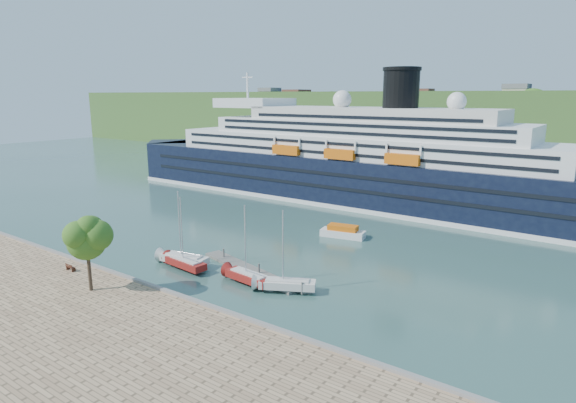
# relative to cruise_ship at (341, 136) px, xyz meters

# --- Properties ---
(ground) EXTENTS (400.00, 400.00, 0.00)m
(ground) POSITION_rel_cruise_ship_xyz_m (8.60, -58.40, -14.08)
(ground) COLOR #2A4C44
(ground) RESTS_ON ground
(far_hillside) EXTENTS (400.00, 50.00, 24.00)m
(far_hillside) POSITION_rel_cruise_ship_xyz_m (8.60, 86.60, -2.08)
(far_hillside) COLOR #345421
(far_hillside) RESTS_ON ground
(quay_coping) EXTENTS (220.00, 0.50, 0.30)m
(quay_coping) POSITION_rel_cruise_ship_xyz_m (8.60, -58.60, -12.93)
(quay_coping) COLOR slate
(quay_coping) RESTS_ON promenade
(cruise_ship) EXTENTS (125.47, 18.67, 28.16)m
(cruise_ship) POSITION_rel_cruise_ship_xyz_m (0.00, 0.00, 0.00)
(cruise_ship) COLOR black
(cruise_ship) RESTS_ON ground
(park_bench) EXTENTS (1.57, 0.67, 1.00)m
(park_bench) POSITION_rel_cruise_ship_xyz_m (-4.24, -61.15, -12.58)
(park_bench) COLOR #4C2315
(park_bench) RESTS_ON promenade
(promenade_tree) EXTENTS (5.80, 5.80, 9.61)m
(promenade_tree) POSITION_rel_cruise_ship_xyz_m (3.52, -63.28, -8.28)
(promenade_tree) COLOR #2D6A1B
(promenade_tree) RESTS_ON promenade
(floating_pontoon) EXTENTS (18.53, 6.60, 0.41)m
(floating_pontoon) POSITION_rel_cruise_ship_xyz_m (12.69, -46.21, -13.88)
(floating_pontoon) COLOR gray
(floating_pontoon) RESTS_ON ground
(sailboat_white_near) EXTENTS (7.90, 3.46, 9.87)m
(sailboat_white_near) POSITION_rel_cruise_ship_xyz_m (4.09, -49.72, -9.15)
(sailboat_white_near) COLOR silver
(sailboat_white_near) RESTS_ON ground
(sailboat_red) EXTENTS (7.53, 2.79, 9.50)m
(sailboat_red) POSITION_rel_cruise_ship_xyz_m (15.51, -49.67, -9.33)
(sailboat_red) COLOR maroon
(sailboat_red) RESTS_ON ground
(sailboat_white_far) EXTENTS (7.44, 5.26, 9.49)m
(sailboat_white_far) POSITION_rel_cruise_ship_xyz_m (20.66, -48.75, -9.34)
(sailboat_white_far) COLOR silver
(sailboat_white_far) RESTS_ON ground
(tender_launch) EXTENTS (7.62, 3.83, 2.01)m
(tender_launch) POSITION_rel_cruise_ship_xyz_m (14.86, -25.14, -13.08)
(tender_launch) COLOR #DC600C
(tender_launch) RESTS_ON ground
(sailboat_extra) EXTENTS (7.43, 2.68, 9.40)m
(sailboat_extra) POSITION_rel_cruise_ship_xyz_m (5.42, -50.70, -9.38)
(sailboat_extra) COLOR maroon
(sailboat_extra) RESTS_ON ground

